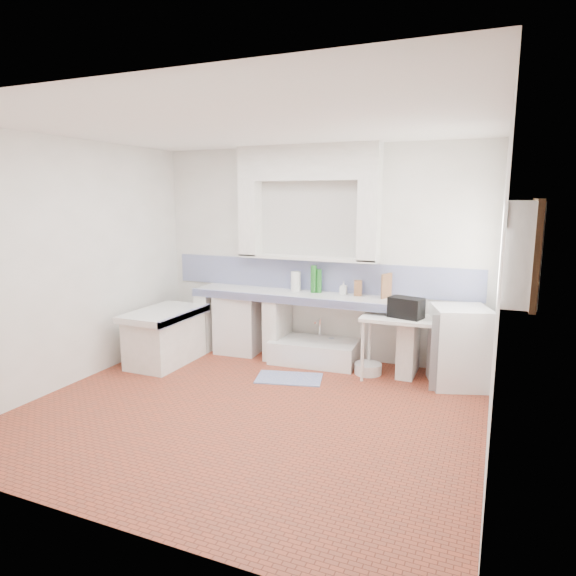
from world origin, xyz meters
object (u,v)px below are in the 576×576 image
at_px(fridge, 459,346).
at_px(stove, 240,323).
at_px(sink, 314,353).
at_px(side_table, 400,349).

bearing_deg(fridge, stove, 158.16).
bearing_deg(fridge, sink, 158.01).
bearing_deg(sink, fridge, -7.50).
distance_m(stove, side_table, 2.29).
bearing_deg(sink, stove, 172.88).
bearing_deg(stove, sink, -6.64).
height_order(stove, fridge, fridge).
bearing_deg(stove, fridge, -6.87).
relative_size(stove, side_table, 0.90).
height_order(sink, side_table, side_table).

